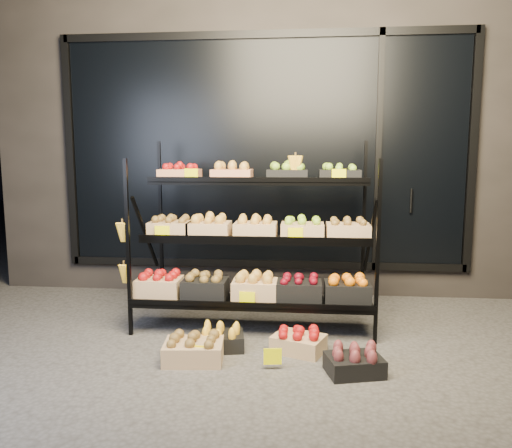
# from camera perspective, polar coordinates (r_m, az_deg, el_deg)

# --- Properties ---
(ground) EXTENTS (24.00, 24.00, 0.00)m
(ground) POSITION_cam_1_polar(r_m,az_deg,el_deg) (4.11, -0.96, -13.90)
(ground) COLOR #514F4C
(ground) RESTS_ON ground
(building) EXTENTS (6.00, 2.08, 3.50)m
(building) POSITION_cam_1_polar(r_m,az_deg,el_deg) (6.40, 1.66, 9.90)
(building) COLOR #2D2826
(building) RESTS_ON ground
(display_rack) EXTENTS (2.18, 1.02, 1.66)m
(display_rack) POSITION_cam_1_polar(r_m,az_deg,el_deg) (4.48, -0.22, -1.61)
(display_rack) COLOR black
(display_rack) RESTS_ON ground
(tag_floor_a) EXTENTS (0.13, 0.01, 0.12)m
(tag_floor_a) POSITION_cam_1_polar(r_m,az_deg,el_deg) (3.77, -6.62, -15.05)
(tag_floor_a) COLOR #F3F000
(tag_floor_a) RESTS_ON ground
(tag_floor_b) EXTENTS (0.13, 0.01, 0.12)m
(tag_floor_b) POSITION_cam_1_polar(r_m,az_deg,el_deg) (3.70, 1.91, -15.46)
(tag_floor_b) COLOR #F3F000
(tag_floor_b) RESTS_ON ground
(floor_crate_left) EXTENTS (0.46, 0.36, 0.21)m
(floor_crate_left) POSITION_cam_1_polar(r_m,az_deg,el_deg) (3.85, -7.15, -13.91)
(floor_crate_left) COLOR tan
(floor_crate_left) RESTS_ON ground
(floor_crate_midleft) EXTENTS (0.41, 0.33, 0.19)m
(floor_crate_midleft) POSITION_cam_1_polar(r_m,az_deg,el_deg) (4.06, -4.09, -12.87)
(floor_crate_midleft) COLOR black
(floor_crate_midleft) RESTS_ON ground
(floor_crate_midright) EXTENTS (0.46, 0.40, 0.20)m
(floor_crate_midright) POSITION_cam_1_polar(r_m,az_deg,el_deg) (4.01, 4.89, -13.11)
(floor_crate_midright) COLOR tan
(floor_crate_midright) RESTS_ON ground
(floor_crate_right) EXTENTS (0.44, 0.37, 0.19)m
(floor_crate_right) POSITION_cam_1_polar(r_m,az_deg,el_deg) (3.69, 11.18, -15.16)
(floor_crate_right) COLOR black
(floor_crate_right) RESTS_ON ground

